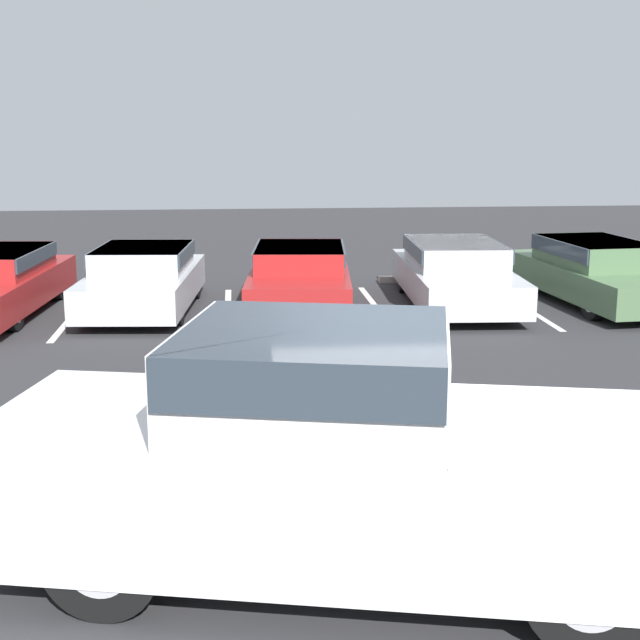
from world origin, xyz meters
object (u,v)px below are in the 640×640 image
(pickup_truck, at_px, (352,455))
(parked_sedan_d, at_px, (455,271))
(parked_sedan_b, at_px, (143,277))
(parked_sedan_c, at_px, (300,276))
(parked_sedan_e, at_px, (596,270))
(wheel_stop_curb, at_px, (423,279))

(pickup_truck, distance_m, parked_sedan_d, 10.70)
(parked_sedan_b, distance_m, parked_sedan_d, 5.88)
(parked_sedan_c, distance_m, parked_sedan_e, 5.74)
(wheel_stop_curb, bearing_deg, parked_sedan_d, -88.32)
(parked_sedan_c, xyz_separation_m, parked_sedan_e, (5.74, -0.03, 0.03))
(pickup_truck, relative_size, wheel_stop_curb, 3.00)
(pickup_truck, height_order, parked_sedan_b, pickup_truck)
(parked_sedan_c, relative_size, wheel_stop_curb, 2.32)
(pickup_truck, relative_size, parked_sedan_c, 1.30)
(parked_sedan_e, height_order, wheel_stop_curb, parked_sedan_e)
(parked_sedan_b, distance_m, wheel_stop_curb, 6.36)
(parked_sedan_d, height_order, parked_sedan_e, parked_sedan_e)
(pickup_truck, xyz_separation_m, parked_sedan_e, (6.09, 10.09, -0.30))
(pickup_truck, bearing_deg, wheel_stop_curb, 88.53)
(wheel_stop_curb, bearing_deg, pickup_truck, -104.34)
(pickup_truck, relative_size, parked_sedan_d, 1.20)
(parked_sedan_e, bearing_deg, wheel_stop_curb, -137.95)
(parked_sedan_c, xyz_separation_m, parked_sedan_d, (2.98, 0.05, 0.03))
(wheel_stop_curb, bearing_deg, parked_sedan_c, -138.02)
(parked_sedan_d, bearing_deg, wheel_stop_curb, -175.46)
(pickup_truck, xyz_separation_m, parked_sedan_b, (-2.55, 10.18, -0.31))
(parked_sedan_d, relative_size, wheel_stop_curb, 2.50)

